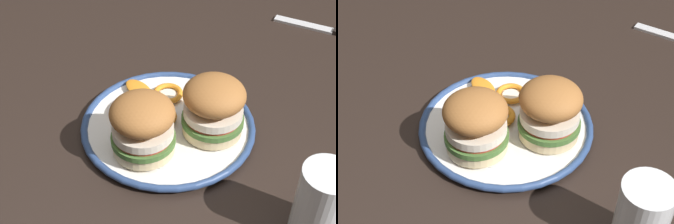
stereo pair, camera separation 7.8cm
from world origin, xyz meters
TOP-DOWN VIEW (x-y plane):
  - dining_table at (0.00, 0.00)m, footprint 1.26×1.03m
  - dinner_plate at (0.07, -0.01)m, footprint 0.29×0.29m
  - sandwich_half_left at (0.05, -0.09)m, footprint 0.13×0.13m
  - sandwich_half_right at (-0.00, 0.02)m, footprint 0.14×0.14m
  - orange_peel_curled at (0.07, -0.00)m, footprint 0.07×0.07m
  - orange_peel_strip_long at (0.15, 0.05)m, footprint 0.07×0.07m
  - orange_peel_strip_short at (0.10, 0.07)m, footprint 0.07×0.06m
  - orange_peel_small_curl at (0.14, -0.01)m, footprint 0.07×0.07m
  - drinking_glass at (-0.12, -0.23)m, footprint 0.07×0.07m

SIDE VIEW (x-z plane):
  - dining_table at x=0.00m, z-range 0.27..1.00m
  - dinner_plate at x=0.07m, z-range 0.73..0.75m
  - orange_peel_strip_long at x=0.15m, z-range 0.75..0.75m
  - orange_peel_strip_short at x=0.10m, z-range 0.75..0.75m
  - orange_peel_small_curl at x=0.14m, z-range 0.75..0.76m
  - orange_peel_curled at x=0.07m, z-range 0.75..0.76m
  - drinking_glass at x=-0.12m, z-range 0.72..0.84m
  - sandwich_half_left at x=0.05m, z-range 0.75..0.85m
  - sandwich_half_right at x=0.00m, z-range 0.75..0.85m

